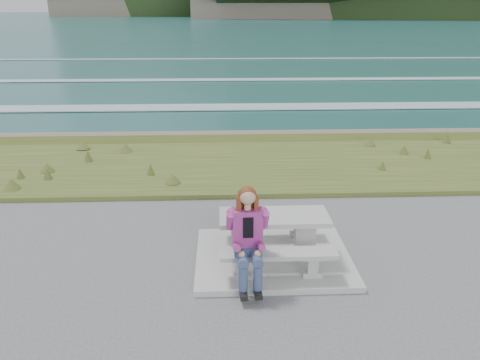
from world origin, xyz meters
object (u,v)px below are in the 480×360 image
object	(u,v)px
bench_landward	(278,258)
bench_seaward	(269,219)
seated_woman	(248,251)
picnic_table	(274,224)

from	to	relation	value
bench_landward	bench_seaward	bearing A→B (deg)	90.00
bench_seaward	seated_woman	size ratio (longest dim) A/B	1.19
bench_landward	seated_woman	distance (m)	0.54
bench_landward	bench_seaward	distance (m)	1.40
bench_landward	bench_seaward	size ratio (longest dim) A/B	1.00
seated_woman	picnic_table	bearing A→B (deg)	57.60
bench_seaward	seated_woman	xyz separation A→B (m)	(-0.47, -1.54, 0.21)
picnic_table	bench_seaward	size ratio (longest dim) A/B	1.00
picnic_table	bench_seaward	xyz separation A→B (m)	(0.00, 0.70, -0.23)
picnic_table	bench_seaward	distance (m)	0.74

